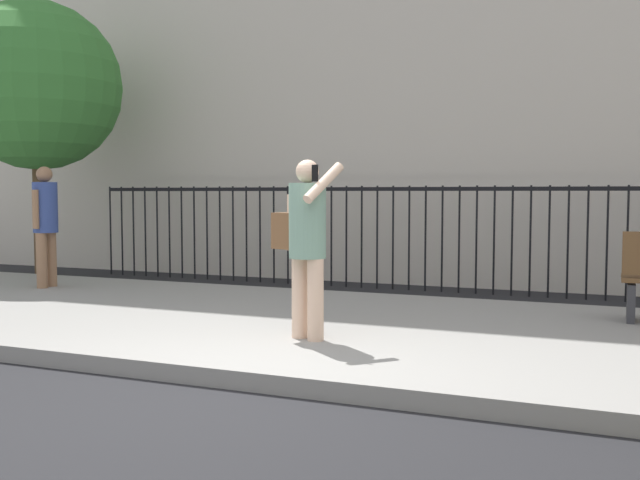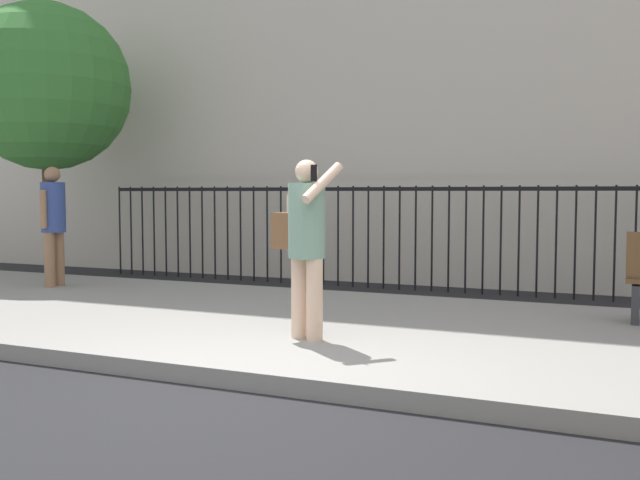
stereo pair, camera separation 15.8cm
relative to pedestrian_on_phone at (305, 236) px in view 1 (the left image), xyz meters
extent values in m
plane|color=black|center=(0.10, -1.30, -1.10)|extent=(60.00, 60.00, 0.00)
cube|color=gray|center=(0.10, 0.90, -1.03)|extent=(28.00, 4.40, 0.15)
cube|color=black|center=(0.10, 4.60, 0.45)|extent=(12.00, 0.04, 0.06)
cylinder|color=black|center=(-5.90, 4.60, -0.30)|extent=(0.03, 0.03, 1.60)
cylinder|color=black|center=(-5.64, 4.60, -0.30)|extent=(0.03, 0.03, 1.60)
cylinder|color=black|center=(-5.39, 4.60, -0.30)|extent=(0.03, 0.03, 1.60)
cylinder|color=black|center=(-5.13, 4.60, -0.30)|extent=(0.03, 0.03, 1.60)
cylinder|color=black|center=(-4.88, 4.60, -0.30)|extent=(0.03, 0.03, 1.60)
cylinder|color=black|center=(-4.62, 4.60, -0.30)|extent=(0.03, 0.03, 1.60)
cylinder|color=black|center=(-4.37, 4.60, -0.30)|extent=(0.03, 0.03, 1.60)
cylinder|color=black|center=(-4.11, 4.60, -0.30)|extent=(0.03, 0.03, 1.60)
cylinder|color=black|center=(-3.86, 4.60, -0.30)|extent=(0.03, 0.03, 1.60)
cylinder|color=black|center=(-3.60, 4.60, -0.30)|extent=(0.03, 0.03, 1.60)
cylinder|color=black|center=(-3.34, 4.60, -0.30)|extent=(0.03, 0.03, 1.60)
cylinder|color=black|center=(-3.09, 4.60, -0.30)|extent=(0.03, 0.03, 1.60)
cylinder|color=black|center=(-2.83, 4.60, -0.30)|extent=(0.03, 0.03, 1.60)
cylinder|color=black|center=(-2.58, 4.60, -0.30)|extent=(0.03, 0.03, 1.60)
cylinder|color=black|center=(-2.32, 4.60, -0.30)|extent=(0.03, 0.03, 1.60)
cylinder|color=black|center=(-2.07, 4.60, -0.30)|extent=(0.03, 0.03, 1.60)
cylinder|color=black|center=(-1.81, 4.60, -0.30)|extent=(0.03, 0.03, 1.60)
cylinder|color=black|center=(-1.56, 4.60, -0.30)|extent=(0.03, 0.03, 1.60)
cylinder|color=black|center=(-1.30, 4.60, -0.30)|extent=(0.03, 0.03, 1.60)
cylinder|color=black|center=(-1.05, 4.60, -0.30)|extent=(0.03, 0.03, 1.60)
cylinder|color=black|center=(-0.79, 4.60, -0.30)|extent=(0.03, 0.03, 1.60)
cylinder|color=black|center=(-0.54, 4.60, -0.30)|extent=(0.03, 0.03, 1.60)
cylinder|color=black|center=(-0.28, 4.60, -0.30)|extent=(0.03, 0.03, 1.60)
cylinder|color=black|center=(-0.03, 4.60, -0.30)|extent=(0.03, 0.03, 1.60)
cylinder|color=black|center=(0.23, 4.60, -0.30)|extent=(0.03, 0.03, 1.60)
cylinder|color=black|center=(0.49, 4.60, -0.30)|extent=(0.03, 0.03, 1.60)
cylinder|color=black|center=(0.74, 4.60, -0.30)|extent=(0.03, 0.03, 1.60)
cylinder|color=black|center=(1.00, 4.60, -0.30)|extent=(0.03, 0.03, 1.60)
cylinder|color=black|center=(1.25, 4.60, -0.30)|extent=(0.03, 0.03, 1.60)
cylinder|color=black|center=(1.51, 4.60, -0.30)|extent=(0.03, 0.03, 1.60)
cylinder|color=black|center=(1.76, 4.60, -0.30)|extent=(0.03, 0.03, 1.60)
cylinder|color=black|center=(2.02, 4.60, -0.30)|extent=(0.03, 0.03, 1.60)
cylinder|color=black|center=(2.27, 4.60, -0.30)|extent=(0.03, 0.03, 1.60)
cylinder|color=black|center=(2.53, 4.60, -0.30)|extent=(0.03, 0.03, 1.60)
cylinder|color=black|center=(2.78, 4.60, -0.30)|extent=(0.03, 0.03, 1.60)
cylinder|color=beige|center=(0.12, -0.04, -0.58)|extent=(0.15, 0.15, 0.75)
cylinder|color=beige|center=(-0.07, 0.03, -0.58)|extent=(0.15, 0.15, 0.75)
cylinder|color=gray|center=(0.03, -0.01, 0.14)|extent=(0.44, 0.44, 0.68)
sphere|color=beige|center=(0.03, -0.01, 0.59)|extent=(0.21, 0.21, 0.21)
cylinder|color=beige|center=(0.21, -0.08, 0.48)|extent=(0.25, 0.48, 0.37)
cylinder|color=beige|center=(-0.16, 0.06, 0.12)|extent=(0.09, 0.09, 0.52)
cube|color=black|center=(0.15, -0.12, 0.57)|extent=(0.07, 0.03, 0.15)
cube|color=brown|center=(-0.22, 0.08, 0.03)|extent=(0.32, 0.25, 0.34)
cylinder|color=#936B4C|center=(-4.83, 1.78, -0.56)|extent=(0.15, 0.15, 0.78)
cylinder|color=#936B4C|center=(-4.85, 1.98, -0.56)|extent=(0.15, 0.15, 0.78)
cylinder|color=#33478C|center=(-4.84, 1.88, 0.18)|extent=(0.37, 0.37, 0.71)
sphere|color=#936B4C|center=(-4.84, 1.88, 0.65)|extent=(0.22, 0.22, 0.22)
cylinder|color=#936B4C|center=(-4.82, 1.68, 0.16)|extent=(0.09, 0.09, 0.54)
cylinder|color=#936B4C|center=(-4.86, 2.08, 0.16)|extent=(0.09, 0.09, 0.54)
cube|color=#333338|center=(2.79, 2.14, -0.75)|extent=(0.08, 0.41, 0.40)
cylinder|color=#4C3823|center=(-6.26, 3.24, 0.14)|extent=(0.21, 0.21, 2.49)
sphere|color=#387A33|center=(-6.26, 3.24, 2.15)|extent=(2.77, 2.77, 2.77)
camera|label=1|loc=(2.61, -5.97, 0.40)|focal=40.07mm
camera|label=2|loc=(2.75, -5.90, 0.40)|focal=40.07mm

